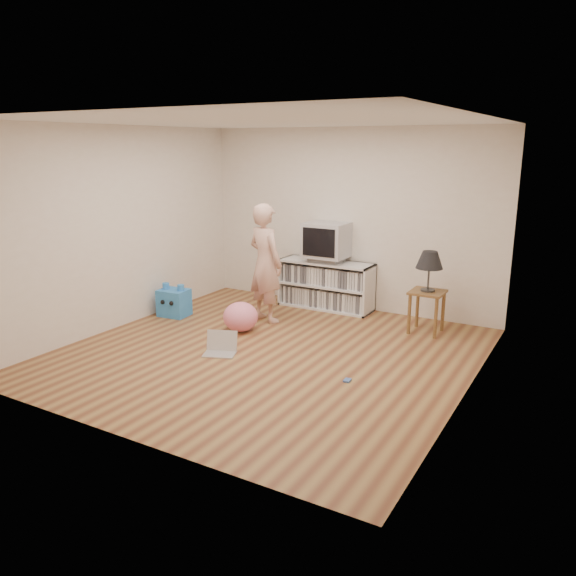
% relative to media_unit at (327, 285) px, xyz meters
% --- Properties ---
extents(ground, '(4.50, 4.50, 0.00)m').
position_rel_media_unit_xyz_m(ground, '(0.25, -2.04, -0.35)').
color(ground, brown).
rests_on(ground, ground).
extents(walls, '(4.52, 4.52, 2.60)m').
position_rel_media_unit_xyz_m(walls, '(0.25, -2.04, 0.95)').
color(walls, silver).
rests_on(walls, ground).
extents(ceiling, '(4.50, 4.50, 0.01)m').
position_rel_media_unit_xyz_m(ceiling, '(0.25, -2.04, 2.25)').
color(ceiling, white).
rests_on(ceiling, walls).
extents(media_unit, '(1.40, 0.45, 0.70)m').
position_rel_media_unit_xyz_m(media_unit, '(0.00, 0.00, 0.00)').
color(media_unit, white).
rests_on(media_unit, ground).
extents(dvd_deck, '(0.45, 0.35, 0.07)m').
position_rel_media_unit_xyz_m(dvd_deck, '(-0.00, -0.02, 0.39)').
color(dvd_deck, gray).
rests_on(dvd_deck, media_unit).
extents(crt_tv, '(0.60, 0.53, 0.50)m').
position_rel_media_unit_xyz_m(crt_tv, '(0.00, -0.02, 0.67)').
color(crt_tv, '#B5B5BB').
rests_on(crt_tv, dvd_deck).
extents(side_table, '(0.42, 0.42, 0.55)m').
position_rel_media_unit_xyz_m(side_table, '(1.61, -0.39, 0.07)').
color(side_table, brown).
rests_on(side_table, ground).
extents(table_lamp, '(0.34, 0.34, 0.52)m').
position_rel_media_unit_xyz_m(table_lamp, '(1.61, -0.39, 0.59)').
color(table_lamp, '#333333').
rests_on(table_lamp, side_table).
extents(person, '(0.68, 0.55, 1.61)m').
position_rel_media_unit_xyz_m(person, '(-0.44, -0.99, 0.46)').
color(person, '#DAA995').
rests_on(person, ground).
extents(laptop, '(0.44, 0.40, 0.25)m').
position_rel_media_unit_xyz_m(laptop, '(-0.23, -2.31, -0.28)').
color(laptop, silver).
rests_on(laptop, ground).
extents(playing_cards, '(0.07, 0.09, 0.02)m').
position_rel_media_unit_xyz_m(playing_cards, '(1.38, -2.31, -0.34)').
color(playing_cards, '#456AB8').
rests_on(playing_cards, ground).
extents(plush_blue, '(0.43, 0.38, 0.46)m').
position_rel_media_unit_xyz_m(plush_blue, '(-1.68, -1.45, -0.15)').
color(plush_blue, '#2B80D8').
rests_on(plush_blue, ground).
extents(plush_pink, '(0.51, 0.51, 0.38)m').
position_rel_media_unit_xyz_m(plush_pink, '(-0.48, -1.54, -0.16)').
color(plush_pink, pink).
rests_on(plush_pink, ground).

